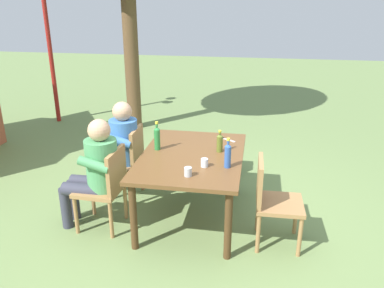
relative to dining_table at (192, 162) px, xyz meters
name	(u,v)px	position (x,y,z in m)	size (l,w,h in m)	color
ground_plane	(192,216)	(0.00, 0.00, -0.65)	(24.00, 24.00, 0.00)	#6B844C
dining_table	(192,162)	(0.00, 0.00, 0.00)	(1.48, 1.05, 0.74)	brown
chair_far_left	(107,185)	(-0.34, 0.82, -0.16)	(0.46, 0.46, 0.87)	#A37547
chair_far_right	(128,159)	(0.33, 0.82, -0.16)	(0.44, 0.44, 0.87)	#A37547
chair_near_left	(271,198)	(-0.33, -0.82, -0.16)	(0.45, 0.45, 0.87)	#A37547
person_in_white_shirt	(95,169)	(-0.33, 0.93, 0.00)	(0.47, 0.61, 1.18)	#4C935B
person_in_plaid_shirt	(118,145)	(0.33, 0.93, 0.00)	(0.47, 0.61, 1.18)	#3D70B2
bottle_olive	(220,142)	(0.14, -0.27, 0.19)	(0.06, 0.06, 0.24)	#566623
bottle_blue	(228,155)	(-0.25, -0.39, 0.22)	(0.06, 0.06, 0.30)	#2D56A3
bottle_green	(157,138)	(0.09, 0.39, 0.22)	(0.06, 0.06, 0.31)	#287A38
cup_glass	(204,163)	(-0.27, -0.17, 0.13)	(0.07, 0.07, 0.08)	silver
cup_steel	(188,172)	(-0.51, -0.05, 0.13)	(0.07, 0.07, 0.08)	#B2B7BC
table_knife	(225,139)	(0.53, -0.30, 0.09)	(0.15, 0.21, 0.01)	silver
backpack_by_near_side	(227,159)	(1.21, -0.28, -0.45)	(0.30, 0.24, 0.42)	#47663D
lamp_post	(45,13)	(3.03, 3.16, 1.34)	(0.56, 0.20, 2.81)	maroon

